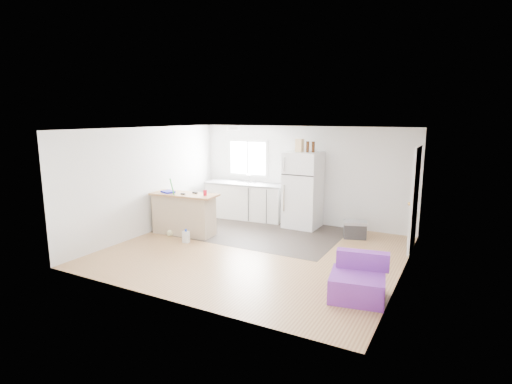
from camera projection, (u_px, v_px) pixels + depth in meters
room at (255, 192)px, 7.70m from camera, size 5.51×5.01×2.41m
vinyl_zone at (253, 230)px, 9.34m from camera, size 4.05×2.50×0.00m
window at (248, 158)px, 10.51m from camera, size 1.18×0.06×0.98m
interior_door at (415, 200)px, 7.81m from camera, size 0.11×0.92×2.10m
ceiling_fixture at (234, 128)px, 9.08m from camera, size 0.30×0.30×0.07m
kitchen_cabinets at (246, 200)px, 10.39m from camera, size 2.15×0.83×1.22m
peninsula at (184, 214)px, 8.98m from camera, size 1.57×0.70×0.94m
refrigerator at (303, 190)px, 9.50m from camera, size 0.81×0.77×1.81m
cooler at (355, 229)px, 8.74m from camera, size 0.58×0.48×0.38m
purple_seat at (358, 282)px, 5.87m from camera, size 0.89×0.86×0.64m
cleaner_jug at (186, 237)px, 8.43m from camera, size 0.14×0.11×0.29m
mop at (172, 226)px, 8.89m from camera, size 0.25×0.37×1.32m
red_cup at (205, 193)px, 8.66m from camera, size 0.10×0.10×0.12m
blue_tray at (168, 192)px, 9.00m from camera, size 0.36×0.31×0.04m
tool_a at (195, 193)px, 8.91m from camera, size 0.15×0.09×0.03m
tool_b at (183, 194)px, 8.78m from camera, size 0.11×0.06×0.03m
cardboard_box at (300, 145)px, 9.31m from camera, size 0.22×0.17×0.30m
bottle_left at (308, 147)px, 9.20m from camera, size 0.07×0.07×0.25m
bottle_right at (313, 147)px, 9.16m from camera, size 0.07×0.07×0.25m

